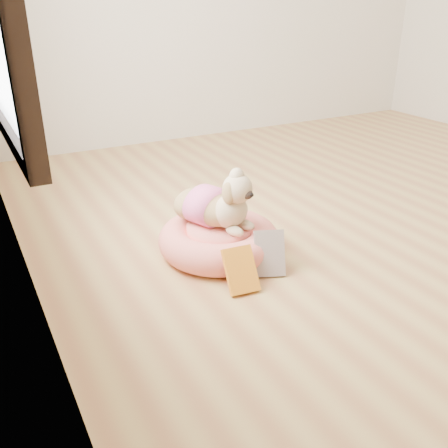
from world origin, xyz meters
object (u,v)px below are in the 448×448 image
dog (217,194)px  book_yellow (241,270)px  book_white (270,253)px  pet_bed (219,240)px

dog → book_yellow: dog is taller
book_yellow → book_white: size_ratio=0.96×
dog → book_white: 0.36m
pet_bed → dog: (-0.01, 0.01, 0.23)m
book_white → pet_bed: bearing=134.4°
dog → book_yellow: size_ratio=2.13×
book_white → book_yellow: bearing=-140.9°
pet_bed → book_yellow: bearing=-101.8°
pet_bed → dog: size_ratio=1.37×
dog → book_white: (0.11, -0.28, -0.20)m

